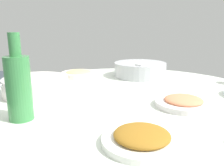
% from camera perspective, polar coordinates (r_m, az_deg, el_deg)
% --- Properties ---
extents(round_dining_table, '(1.23, 1.23, 0.76)m').
position_cam_1_polar(round_dining_table, '(1.03, 4.43, -10.39)').
color(round_dining_table, '#99999E').
rests_on(round_dining_table, ground).
extents(rice_bowl, '(0.29, 0.29, 0.09)m').
position_cam_1_polar(rice_bowl, '(1.32, 6.87, 3.61)').
color(rice_bowl, '#B2B5BA').
rests_on(rice_bowl, round_dining_table).
extents(soup_bowl, '(0.26, 0.26, 0.07)m').
position_cam_1_polar(soup_bowl, '(1.02, -18.03, -0.61)').
color(soup_bowl, white).
rests_on(soup_bowl, round_dining_table).
extents(dish_shrimp, '(0.20, 0.20, 0.04)m').
position_cam_1_polar(dish_shrimp, '(0.87, 17.01, -4.27)').
color(dish_shrimp, silver).
rests_on(dish_shrimp, round_dining_table).
extents(dish_stirfry, '(0.20, 0.20, 0.04)m').
position_cam_1_polar(dish_stirfry, '(0.58, 7.28, -12.92)').
color(dish_stirfry, white).
rests_on(dish_stirfry, round_dining_table).
extents(dish_noodles, '(0.19, 0.19, 0.04)m').
position_cam_1_polar(dish_noodles, '(1.33, -8.13, 2.55)').
color(dish_noodles, silver).
rests_on(dish_noodles, round_dining_table).
extents(green_bottle, '(0.07, 0.07, 0.26)m').
position_cam_1_polar(green_bottle, '(0.75, -21.82, -0.43)').
color(green_bottle, '#398244').
rests_on(green_bottle, round_dining_table).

